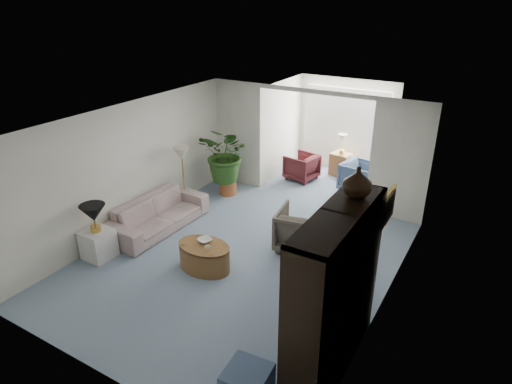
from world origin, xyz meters
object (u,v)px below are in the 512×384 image
Objects in this scene: floor_lamp at (182,154)px; sunroom_chair_maroon at (302,167)px; table_lamp at (93,213)px; sofa at (159,214)px; plant_pot at (228,187)px; side_table_dark at (343,236)px; sunroom_table at (340,164)px; end_table at (98,244)px; framed_picture at (388,208)px; wingback_chair at (301,229)px; cabinet_urn at (358,182)px; coffee_bowl at (205,240)px; coffee_table at (204,257)px; sunroom_chair_blue at (360,177)px; coffee_cup at (207,248)px; entertainment_cabinet at (334,292)px; ottoman at (247,384)px.

sunroom_chair_maroon is (1.51, 2.77, -0.92)m from floor_lamp.
floor_lamp reaches higher than table_lamp.
sofa is 5.41× the size of plant_pot.
side_table_dark is 3.74m from sunroom_table.
end_table is at bearing -6.83° from sunroom_chair_maroon.
end_table is 1.20× the size of table_lamp.
framed_picture is 4.83m from floor_lamp.
wingback_chair is (-1.71, 1.04, -1.31)m from framed_picture.
wingback_chair is 2.34× the size of cabinet_urn.
sunroom_table reaches higher than coffee_bowl.
sunroom_chair_maroon is (-0.27, 4.46, 0.10)m from coffee_table.
sunroom_chair_blue is (-1.39, 4.84, -1.94)m from cabinet_urn.
sunroom_chair_blue is at bearing 102.49° from side_table_dark.
side_table_dark is at bearing 33.18° from end_table.
floor_lamp is at bearing -110.87° from plant_pot.
table_lamp reaches higher than coffee_table.
cabinet_urn is (4.44, 0.29, 1.42)m from table_lamp.
sunroom_chair_blue is 1.50m from sunroom_chair_maroon.
sofa is at bearing 152.97° from sunroom_chair_blue.
sunroom_chair_maroon is (-2.11, 2.74, 0.02)m from side_table_dark.
framed_picture is 5.31m from sunroom_chair_maroon.
coffee_cup is at bearing 15.29° from sunroom_chair_maroon.
sunroom_chair_maroon is at bearing 118.41° from entertainment_cabinet.
wingback_chair reaches higher than plant_pot.
wingback_chair is (2.92, -0.27, -0.86)m from floor_lamp.
entertainment_cabinet is (2.47, -0.78, 0.57)m from coffee_cup.
plant_pot is at bearing -37.37° from wingback_chair.
sunroom_chair_blue is (1.28, 4.36, -0.12)m from coffee_bowl.
framed_picture is 5.52× the size of coffee_cup.
table_lamp reaches higher than side_table_dark.
ottoman is at bearing -123.72° from sofa.
entertainment_cabinet is (2.62, -0.88, 0.83)m from coffee_table.
sunroom_chair_maroon reaches higher than sunroom_table.
end_table is 3.47m from plant_pot.
end_table is at bearing -163.86° from coffee_cup.
sunroom_chair_maroon is at bearing 100.02° from sunroom_chair_blue.
table_lamp is (-4.67, -1.05, -0.82)m from framed_picture.
framed_picture is 0.94× the size of end_table.
end_table is at bearing -176.22° from cabinet_urn.
framed_picture is at bearing 47.38° from sunroom_chair_maroon.
wingback_chair is 1.71× the size of ottoman.
framed_picture is 2.13× the size of coffee_bowl.
coffee_table reaches higher than plant_pot.
framed_picture is 0.99m from cabinet_urn.
cabinet_urn is (4.40, -2.07, 1.05)m from floor_lamp.
cabinet_urn is at bearing -8.22° from coffee_table.
coffee_table is (1.82, 0.67, -0.04)m from end_table.
floor_lamp is at bearing 136.47° from coffee_table.
sunroom_table is at bearing -23.29° from sofa.
table_lamp is 1.10× the size of plant_pot.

